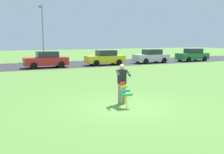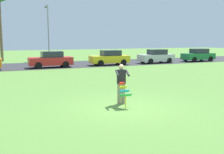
% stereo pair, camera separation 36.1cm
% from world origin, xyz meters
% --- Properties ---
extents(ground_plane, '(120.00, 120.00, 0.00)m').
position_xyz_m(ground_plane, '(0.00, 0.00, 0.00)').
color(ground_plane, '#568438').
extents(road_strip, '(120.00, 8.00, 0.01)m').
position_xyz_m(road_strip, '(0.00, 19.09, 0.01)').
color(road_strip, '#2D2D33').
rests_on(road_strip, ground).
extents(person_kite_flyer, '(0.66, 0.74, 1.73)m').
position_xyz_m(person_kite_flyer, '(0.11, 0.51, 0.95)').
color(person_kite_flyer, gray).
rests_on(person_kite_flyer, ground).
extents(kite_held, '(0.53, 0.67, 1.03)m').
position_xyz_m(kite_held, '(-0.05, -0.10, 0.67)').
color(kite_held, red).
rests_on(kite_held, ground).
extents(parked_car_red, '(4.21, 1.85, 1.60)m').
position_xyz_m(parked_car_red, '(0.11, 16.69, 0.77)').
color(parked_car_red, red).
rests_on(parked_car_red, ground).
extents(parked_car_yellow, '(4.24, 1.91, 1.60)m').
position_xyz_m(parked_car_yellow, '(6.42, 16.69, 0.77)').
color(parked_car_yellow, yellow).
rests_on(parked_car_yellow, ground).
extents(parked_car_silver, '(4.26, 1.96, 1.60)m').
position_xyz_m(parked_car_silver, '(12.34, 16.69, 0.77)').
color(parked_car_silver, silver).
rests_on(parked_car_silver, ground).
extents(parked_car_green, '(4.22, 1.87, 1.60)m').
position_xyz_m(parked_car_green, '(18.60, 16.69, 0.77)').
color(parked_car_green, '#1E7238').
rests_on(parked_car_green, ground).
extents(streetlight_pole, '(0.24, 1.65, 7.00)m').
position_xyz_m(streetlight_pole, '(1.29, 24.36, 4.00)').
color(streetlight_pole, '#9E9EA3').
rests_on(streetlight_pole, ground).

